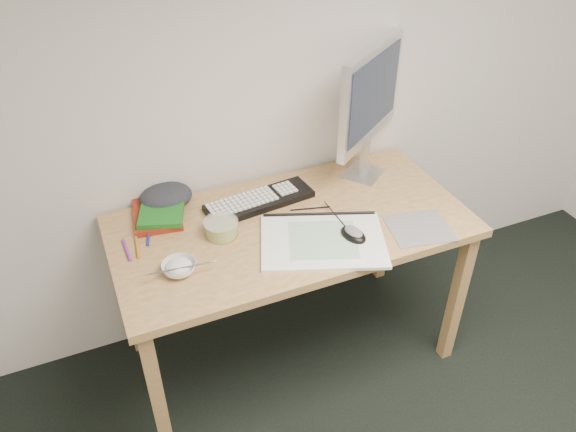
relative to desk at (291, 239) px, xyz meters
name	(u,v)px	position (x,y,z in m)	size (l,w,h in m)	color
desk	(291,239)	(0.00, 0.00, 0.00)	(1.40, 0.70, 0.75)	tan
mousepad	(419,228)	(0.44, -0.23, 0.08)	(0.23, 0.21, 0.00)	gray
sketchpad	(323,241)	(0.06, -0.16, 0.09)	(0.46, 0.33, 0.01)	white
keyboard	(260,201)	(-0.07, 0.17, 0.10)	(0.45, 0.14, 0.03)	black
monitor	(370,98)	(0.44, 0.20, 0.44)	(0.42, 0.32, 0.58)	silver
mouse	(353,232)	(0.17, -0.19, 0.12)	(0.07, 0.12, 0.04)	black
rice_bowl	(179,268)	(-0.48, -0.11, 0.10)	(0.12, 0.12, 0.04)	white
chopsticks	(181,268)	(-0.47, -0.14, 0.12)	(0.02, 0.02, 0.24)	silver
fruit_tub	(221,228)	(-0.28, 0.03, 0.11)	(0.13, 0.13, 0.06)	gold
book_red	(157,214)	(-0.48, 0.24, 0.09)	(0.18, 0.24, 0.02)	maroon
book_green	(162,209)	(-0.45, 0.24, 0.12)	(0.17, 0.23, 0.02)	#1A681B
cloth_lump	(166,197)	(-0.42, 0.31, 0.12)	(0.18, 0.15, 0.07)	#25292D
pencil_pink	(291,219)	(0.00, 0.02, 0.09)	(0.01, 0.01, 0.16)	pink
pencil_tan	(296,221)	(0.02, 0.00, 0.09)	(0.01, 0.01, 0.16)	tan
pencil_black	(310,208)	(0.11, 0.05, 0.09)	(0.01, 0.01, 0.16)	black
marker_blue	(149,236)	(-0.54, 0.13, 0.09)	(0.01, 0.01, 0.11)	navy
marker_orange	(137,247)	(-0.59, 0.07, 0.09)	(0.01, 0.01, 0.12)	#C67417
marker_purple	(127,250)	(-0.63, 0.07, 0.09)	(0.01, 0.01, 0.13)	purple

